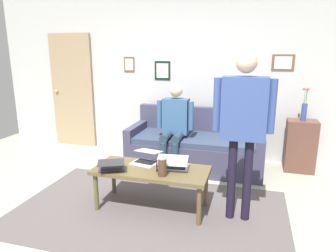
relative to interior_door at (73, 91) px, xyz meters
The scene contains 14 objects.
ground_plane 3.20m from the interior_door, 135.83° to the left, with size 7.68×7.68×0.00m, color #A7A593.
area_rug 3.12m from the interior_door, 137.47° to the left, with size 2.99×1.81×0.01m, color #5A5352.
back_wall 2.20m from the interior_door, behind, with size 7.04×0.11×2.70m.
interior_door is the anchor object (origin of this frame).
couch 2.57m from the interior_door, 168.47° to the left, with size 2.00×0.86×0.88m.
coffee_table 2.95m from the interior_door, 138.94° to the left, with size 1.28×0.56×0.47m.
laptop_left 2.73m from the interior_door, 139.92° to the left, with size 0.34×0.38×0.14m.
laptop_center 3.06m from the interior_door, 142.80° to the left, with size 0.37×0.34×0.15m.
laptop_right 2.75m from the interior_door, 130.76° to the left, with size 0.38×0.39×0.12m.
french_press 3.15m from the interior_door, 138.92° to the left, with size 0.11×0.09×0.23m.
side_shelf 3.99m from the interior_door, behind, with size 0.42×0.32×0.77m.
flower_vase 3.94m from the interior_door, behind, with size 0.09×0.09×0.48m.
person_standing 3.64m from the interior_door, 149.25° to the left, with size 0.60×0.21×1.74m.
person_seated 2.27m from the interior_door, 161.36° to the left, with size 0.55×0.51×1.28m.
Camera 1 is at (-1.04, 2.78, 1.75)m, focal length 32.47 mm.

